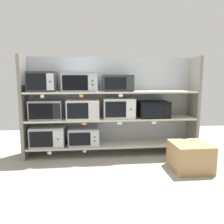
{
  "coord_description": "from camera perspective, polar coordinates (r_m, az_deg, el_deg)",
  "views": [
    {
      "loc": [
        -0.38,
        -3.77,
        1.31
      ],
      "look_at": [
        0.0,
        0.0,
        0.73
      ],
      "focal_mm": 36.47,
      "sensor_mm": 36.0,
      "label": 1
    }
  ],
  "objects": [
    {
      "name": "ground",
      "position": [
        3.09,
        1.96,
        -16.58
      ],
      "size": [
        6.8,
        6.0,
        0.02
      ],
      "primitive_type": "cube",
      "color": "gray"
    },
    {
      "name": "back_panel",
      "position": [
        4.05,
        -0.33,
        1.85
      ],
      "size": [
        3.0,
        0.04,
        1.65
      ],
      "primitive_type": "cube",
      "color": "#9EA3A8",
      "rests_on": "ground"
    },
    {
      "name": "upright_left",
      "position": [
        3.94,
        -21.19,
        1.08
      ],
      "size": [
        0.05,
        0.42,
        1.65
      ],
      "primitive_type": "cube",
      "color": "gray",
      "rests_on": "ground"
    },
    {
      "name": "upright_right",
      "position": [
        4.21,
        19.78,
        1.6
      ],
      "size": [
        0.05,
        0.42,
        1.65
      ],
      "primitive_type": "cube",
      "color": "gray",
      "rests_on": "ground"
    },
    {
      "name": "shelf_0",
      "position": [
        3.96,
        -0.0,
        -8.14
      ],
      "size": [
        2.8,
        0.42,
        0.03
      ],
      "primitive_type": "cube",
      "color": "beige",
      "rests_on": "ground"
    },
    {
      "name": "microwave_0",
      "position": [
        3.95,
        -15.68,
        -5.82
      ],
      "size": [
        0.55,
        0.43,
        0.33
      ],
      "color": "#9AA2A5",
      "rests_on": "shelf_0"
    },
    {
      "name": "microwave_1",
      "position": [
        3.89,
        -7.05,
        -6.03
      ],
      "size": [
        0.51,
        0.39,
        0.29
      ],
      "color": "#99A3AE",
      "rests_on": "shelf_0"
    },
    {
      "name": "price_tag_0",
      "position": [
        3.8,
        -15.4,
        -9.86
      ],
      "size": [
        0.06,
        0.0,
        0.05
      ],
      "primitive_type": "cube",
      "color": "white"
    },
    {
      "name": "price_tag_1",
      "position": [
        3.75,
        -6.84,
        -9.79
      ],
      "size": [
        0.05,
        0.0,
        0.04
      ],
      "primitive_type": "cube",
      "color": "beige"
    },
    {
      "name": "shelf_1",
      "position": [
        3.85,
        -0.0,
        -1.69
      ],
      "size": [
        2.8,
        0.42,
        0.03
      ],
      "primitive_type": "cube",
      "color": "beige"
    },
    {
      "name": "microwave_2",
      "position": [
        3.86,
        -16.19,
        0.52
      ],
      "size": [
        0.52,
        0.34,
        0.31
      ],
      "color": "#989DAC",
      "rests_on": "shelf_1"
    },
    {
      "name": "microwave_3",
      "position": [
        3.8,
        -7.3,
        0.73
      ],
      "size": [
        0.53,
        0.43,
        0.31
      ],
      "color": "silver",
      "rests_on": "shelf_1"
    },
    {
      "name": "microwave_4",
      "position": [
        3.83,
        1.72,
        0.98
      ],
      "size": [
        0.52,
        0.35,
        0.33
      ],
      "color": "silver",
      "rests_on": "shelf_1"
    },
    {
      "name": "microwave_5",
      "position": [
        3.96,
        10.26,
        0.68
      ],
      "size": [
        0.51,
        0.41,
        0.27
      ],
      "color": "black",
      "rests_on": "shelf_1"
    },
    {
      "name": "price_tag_2",
      "position": [
        3.63,
        -7.01,
        -2.99
      ],
      "size": [
        0.07,
        0.0,
        0.03
      ],
      "primitive_type": "cube",
      "color": "orange"
    },
    {
      "name": "price_tag_3",
      "position": [
        3.66,
        1.96,
        -2.86
      ],
      "size": [
        0.08,
        0.0,
        0.04
      ],
      "primitive_type": "cube",
      "color": "white"
    },
    {
      "name": "price_tag_4",
      "position": [
        3.78,
        10.5,
        -2.69
      ],
      "size": [
        0.08,
        0.0,
        0.04
      ],
      "primitive_type": "cube",
      "color": "white"
    },
    {
      "name": "shelf_2",
      "position": [
        3.8,
        -0.0,
        5.03
      ],
      "size": [
        2.8,
        0.42,
        0.03
      ],
      "primitive_type": "cube",
      "color": "beige"
    },
    {
      "name": "microwave_6",
      "position": [
        3.84,
        -17.08,
        7.31
      ],
      "size": [
        0.44,
        0.4,
        0.32
      ],
      "color": "#2F2F30",
      "rests_on": "shelf_2"
    },
    {
      "name": "microwave_7",
      "position": [
        3.77,
        -8.1,
        7.33
      ],
      "size": [
        0.57,
        0.35,
        0.29
      ],
      "color": "#B3BCC0",
      "rests_on": "shelf_2"
    },
    {
      "name": "microwave_8",
      "position": [
        3.8,
        1.43,
        7.26
      ],
      "size": [
        0.49,
        0.36,
        0.26
      ],
      "color": "#2D3532",
      "rests_on": "shelf_2"
    },
    {
      "name": "price_tag_5",
      "position": [
        3.64,
        -17.09,
        3.8
      ],
      "size": [
        0.05,
        0.0,
        0.05
      ],
      "primitive_type": "cube",
      "color": "beige"
    },
    {
      "name": "price_tag_6",
      "position": [
        3.57,
        -7.7,
        4.04
      ],
      "size": [
        0.06,
        0.0,
        0.04
      ],
      "primitive_type": "cube",
      "color": "orange"
    },
    {
      "name": "price_tag_7",
      "position": [
        3.6,
        2.24,
        4.17
      ],
      "size": [
        0.06,
        0.0,
        0.04
      ],
      "primitive_type": "cube",
      "color": "white"
    },
    {
      "name": "shipping_carton",
      "position": [
        3.49,
        18.97,
        -10.45
      ],
      "size": [
        0.52,
        0.52,
        0.38
      ],
      "primitive_type": "cube",
      "color": "tan",
      "rests_on": "ground"
    }
  ]
}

